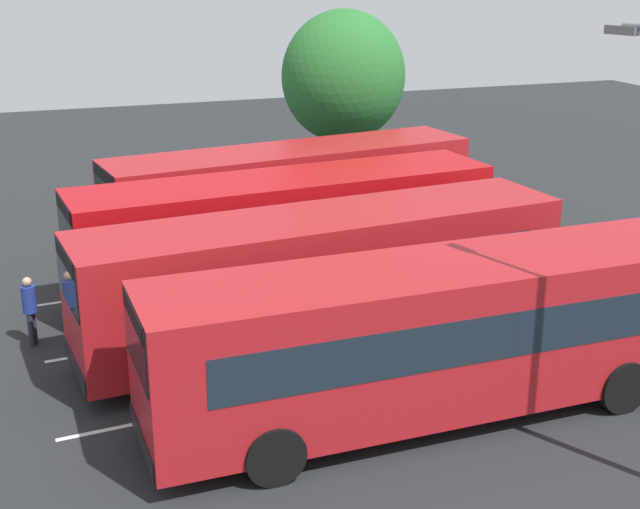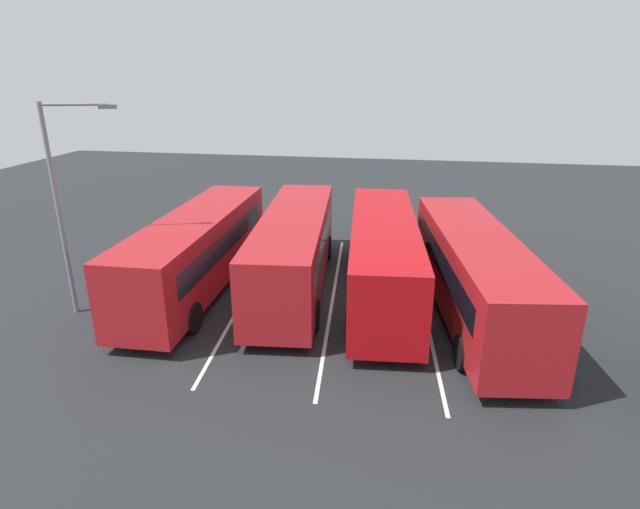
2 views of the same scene
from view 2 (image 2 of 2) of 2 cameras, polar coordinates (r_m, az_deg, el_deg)
name	(u,v)px [view 2 (image 2 of 2)]	position (r m, az deg, el deg)	size (l,w,h in m)	color
ground_plane	(333,297)	(20.07, 1.47, -4.83)	(67.76, 67.76, 0.00)	#232628
bus_far_left	(475,271)	(18.79, 16.99, -1.84)	(11.28, 3.92, 3.08)	#AD191E
bus_center_left	(383,255)	(19.76, 7.11, -0.01)	(11.23, 3.33, 3.08)	#B70C11
bus_center_right	(294,247)	(20.44, -2.92, 0.81)	(11.24, 3.45, 3.08)	#AD191E
bus_far_right	(198,249)	(20.82, -13.60, 0.62)	(11.11, 2.73, 3.08)	#AD191E
pedestrian	(364,225)	(26.19, 4.94, 3.34)	(0.42, 0.42, 1.62)	#232833
street_lamp	(64,198)	(19.56, -26.89, 5.74)	(0.89, 2.38, 7.49)	gray
lane_stripe_outer_left	(423,304)	(19.91, 11.49, -5.45)	(13.67, 0.12, 0.01)	silver
lane_stripe_inner_left	(333,297)	(20.06, 1.47, -4.82)	(13.67, 0.12, 0.01)	silver
lane_stripe_inner_right	(248,291)	(20.81, -8.10, -4.08)	(13.67, 0.12, 0.01)	silver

